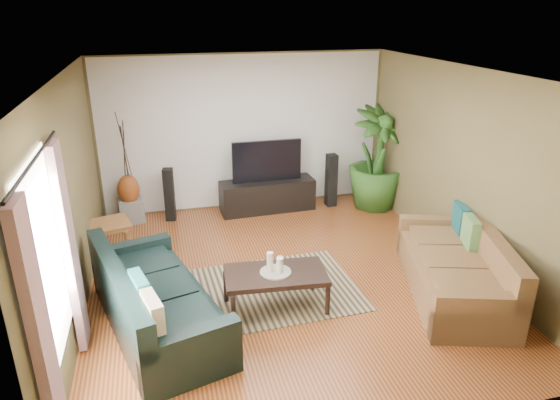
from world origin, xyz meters
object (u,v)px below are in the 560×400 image
object	(u,v)px
sofa_right	(454,263)
pedestal	(131,210)
television	(267,161)
speaker_left	(169,195)
potted_plant	(377,158)
sofa_left	(157,294)
speaker_right	(331,180)
tv_stand	(267,195)
side_table	(111,241)
coffee_table	(276,290)
vase	(129,189)

from	to	relation	value
sofa_right	pedestal	distance (m)	5.21
television	speaker_left	size ratio (longest dim) A/B	1.34
potted_plant	sofa_right	bearing A→B (deg)	-95.36
sofa_left	speaker_right	world-z (taller)	speaker_right
tv_stand	side_table	world-z (taller)	side_table
speaker_left	potted_plant	distance (m)	3.66
speaker_left	speaker_right	size ratio (longest dim) A/B	0.94
sofa_right	pedestal	world-z (taller)	sofa_right
sofa_left	speaker_left	xyz separation A→B (m)	(0.27, 3.07, 0.03)
coffee_table	television	xyz separation A→B (m)	(0.60, 3.08, 0.67)
side_table	tv_stand	bearing A→B (deg)	26.47
sofa_left	side_table	bearing A→B (deg)	3.15
tv_stand	television	distance (m)	0.63
potted_plant	coffee_table	bearing A→B (deg)	-132.45
speaker_left	vase	world-z (taller)	speaker_left
speaker_right	pedestal	xyz separation A→B (m)	(-3.51, 0.15, -0.29)
television	side_table	bearing A→B (deg)	-153.18
sofa_left	speaker_left	distance (m)	3.09
coffee_table	tv_stand	xyz separation A→B (m)	(0.60, 3.06, 0.03)
vase	pedestal	bearing A→B (deg)	0.00
coffee_table	vase	bearing A→B (deg)	123.89
pedestal	side_table	size ratio (longest dim) A/B	0.67
sofa_right	potted_plant	world-z (taller)	potted_plant
coffee_table	vase	world-z (taller)	vase
coffee_table	potted_plant	xyz separation A→B (m)	(2.52, 2.76, 0.66)
speaker_left	tv_stand	bearing A→B (deg)	9.50
sofa_right	coffee_table	size ratio (longest dim) A/B	1.85
side_table	speaker_right	bearing A→B (deg)	18.02
television	pedestal	world-z (taller)	television
vase	coffee_table	bearing A→B (deg)	-61.06
side_table	vase	bearing A→B (deg)	80.31
sofa_left	sofa_right	xyz separation A→B (m)	(3.61, -0.17, 0.00)
speaker_left	vase	size ratio (longest dim) A/B	1.81
speaker_right	side_table	bearing A→B (deg)	-164.26
speaker_left	speaker_right	distance (m)	2.86
speaker_right	potted_plant	xyz separation A→B (m)	(0.76, -0.24, 0.42)
sofa_right	speaker_right	distance (m)	3.23
sofa_right	side_table	world-z (taller)	sofa_right
tv_stand	television	xyz separation A→B (m)	(0.00, 0.02, 0.63)
speaker_left	speaker_right	xyz separation A→B (m)	(2.86, -0.05, 0.03)
sofa_left	side_table	xyz separation A→B (m)	(-0.61, 1.80, -0.14)
sofa_right	speaker_right	xyz separation A→B (m)	(-0.48, 3.19, 0.06)
coffee_table	vase	size ratio (longest dim) A/B	2.39
speaker_right	sofa_right	bearing A→B (deg)	-83.76
speaker_left	side_table	xyz separation A→B (m)	(-0.88, -1.27, -0.16)
coffee_table	pedestal	xyz separation A→B (m)	(-1.74, 3.15, -0.05)
potted_plant	pedestal	xyz separation A→B (m)	(-4.27, 0.39, -0.71)
pedestal	vase	world-z (taller)	vase
sofa_left	vase	distance (m)	3.20
sofa_right	potted_plant	size ratio (longest dim) A/B	1.22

